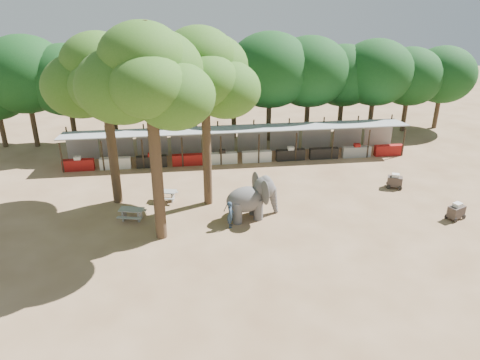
{
  "coord_description": "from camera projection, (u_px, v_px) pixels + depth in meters",
  "views": [
    {
      "loc": [
        -4.52,
        -21.95,
        14.14
      ],
      "look_at": [
        -1.0,
        5.0,
        2.0
      ],
      "focal_mm": 35.0,
      "sensor_mm": 36.0,
      "label": 1
    }
  ],
  "objects": [
    {
      "name": "picnic_table_near",
      "position": [
        132.0,
        213.0,
        28.94
      ],
      "size": [
        1.78,
        1.67,
        0.75
      ],
      "rotation": [
        0.0,
        0.0,
        -0.25
      ],
      "color": "gray",
      "rests_on": "ground"
    },
    {
      "name": "yard_tree_center",
      "position": [
        147.0,
        78.0,
        23.68
      ],
      "size": [
        7.1,
        6.9,
        12.04
      ],
      "color": "#332316",
      "rests_on": "ground"
    },
    {
      "name": "backdrop_trees",
      "position": [
        231.0,
        79.0,
        41.13
      ],
      "size": [
        46.46,
        5.95,
        8.33
      ],
      "color": "#332316",
      "rests_on": "ground"
    },
    {
      "name": "yard_tree_left",
      "position": [
        102.0,
        79.0,
        28.26
      ],
      "size": [
        7.1,
        6.9,
        11.02
      ],
      "color": "#332316",
      "rests_on": "ground"
    },
    {
      "name": "yard_tree_back",
      "position": [
        202.0,
        74.0,
        27.93
      ],
      "size": [
        7.1,
        6.9,
        11.36
      ],
      "color": "#332316",
      "rests_on": "ground"
    },
    {
      "name": "handler",
      "position": [
        230.0,
        214.0,
        28.02
      ],
      "size": [
        0.48,
        0.65,
        1.67
      ],
      "primitive_type": "imported",
      "rotation": [
        0.0,
        0.0,
        1.44
      ],
      "color": "#26384C",
      "rests_on": "ground"
    },
    {
      "name": "picnic_table_far",
      "position": [
        166.0,
        194.0,
        31.41
      ],
      "size": [
        1.68,
        1.58,
        0.71
      ],
      "rotation": [
        0.0,
        0.0,
        -0.25
      ],
      "color": "gray",
      "rests_on": "ground"
    },
    {
      "name": "cart_back",
      "position": [
        395.0,
        181.0,
        33.24
      ],
      "size": [
        1.29,
        1.09,
        1.07
      ],
      "rotation": [
        0.0,
        0.0,
        -0.4
      ],
      "color": "#332824",
      "rests_on": "ground"
    },
    {
      "name": "ground",
      "position": [
        269.0,
        248.0,
        26.18
      ],
      "size": [
        100.0,
        100.0,
        0.0
      ],
      "primitive_type": "plane",
      "color": "brown",
      "rests_on": "ground"
    },
    {
      "name": "cart_front",
      "position": [
        456.0,
        211.0,
        29.02
      ],
      "size": [
        1.33,
        1.14,
        1.1
      ],
      "rotation": [
        0.0,
        0.0,
        0.43
      ],
      "color": "#332824",
      "rests_on": "ground"
    },
    {
      "name": "elephant",
      "position": [
        252.0,
        198.0,
        28.9
      ],
      "size": [
        3.63,
        2.68,
        2.7
      ],
      "rotation": [
        0.0,
        0.0,
        0.23
      ],
      "color": "#484545",
      "rests_on": "ground"
    },
    {
      "name": "vendor_stalls",
      "position": [
        238.0,
        145.0,
        38.23
      ],
      "size": [
        28.0,
        2.99,
        2.8
      ],
      "color": "#919398",
      "rests_on": "ground"
    }
  ]
}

